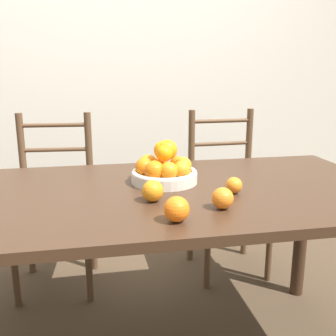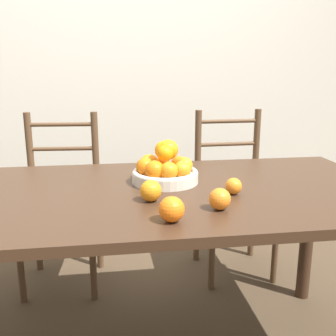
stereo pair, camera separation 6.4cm
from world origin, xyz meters
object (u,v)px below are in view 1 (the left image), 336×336
object	(u,v)px
orange_loose_2	(177,209)
orange_loose_3	(223,198)
orange_loose_1	(153,191)
fruit_bowl	(164,169)
chair_right	(227,194)
chair_left	(55,205)
orange_loose_0	(234,185)

from	to	relation	value
orange_loose_2	orange_loose_3	xyz separation A→B (m)	(0.17, 0.08, -0.00)
orange_loose_1	orange_loose_2	size ratio (longest dim) A/B	0.96
fruit_bowl	chair_right	distance (m)	0.90
orange_loose_3	chair_right	world-z (taller)	chair_right
fruit_bowl	orange_loose_2	distance (m)	0.43
fruit_bowl	orange_loose_3	xyz separation A→B (m)	(0.14, -0.34, -0.02)
fruit_bowl	chair_left	xyz separation A→B (m)	(-0.51, 0.66, -0.35)
orange_loose_2	chair_left	distance (m)	1.23
orange_loose_3	chair_right	bearing A→B (deg)	69.46
orange_loose_0	orange_loose_3	bearing A→B (deg)	-122.14
orange_loose_1	chair_right	size ratio (longest dim) A/B	0.08
orange_loose_2	orange_loose_3	world-z (taller)	orange_loose_2
fruit_bowl	orange_loose_1	size ratio (longest dim) A/B	3.52
orange_loose_0	orange_loose_1	distance (m)	0.31
fruit_bowl	chair_right	bearing A→B (deg)	52.20
orange_loose_0	chair_right	xyz separation A→B (m)	(0.28, 0.85, -0.32)
orange_loose_1	orange_loose_2	bearing A→B (deg)	-77.94
chair_right	orange_loose_1	bearing A→B (deg)	-125.36
fruit_bowl	chair_right	xyz separation A→B (m)	(0.51, 0.66, -0.35)
orange_loose_2	orange_loose_3	size ratio (longest dim) A/B	1.09
orange_loose_1	chair_left	distance (m)	1.04
orange_loose_1	orange_loose_0	bearing A→B (deg)	6.29
fruit_bowl	chair_left	bearing A→B (deg)	127.48
orange_loose_2	chair_right	world-z (taller)	chair_right
orange_loose_3	chair_right	distance (m)	1.12
fruit_bowl	orange_loose_3	distance (m)	0.37
orange_loose_3	fruit_bowl	bearing A→B (deg)	111.59
orange_loose_2	chair_right	distance (m)	1.26
fruit_bowl	orange_loose_0	xyz separation A→B (m)	(0.23, -0.19, -0.02)
fruit_bowl	orange_loose_1	world-z (taller)	fruit_bowl
orange_loose_2	chair_right	size ratio (longest dim) A/B	0.08
fruit_bowl	orange_loose_2	size ratio (longest dim) A/B	3.39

